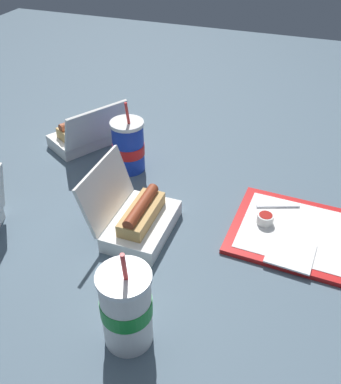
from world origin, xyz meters
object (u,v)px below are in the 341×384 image
Objects in this scene: ketchup_cup at (265,218)px; clamshell_hotdog_center at (138,218)px; food_tray at (311,237)px; clamshell_hotdog_front at (86,134)px; soda_cup_back at (126,308)px; soda_cup_corner at (128,146)px; plastic_fork at (278,206)px.

clamshell_hotdog_center is (-0.28, -0.12, 0.01)m from ketchup_cup.
clamshell_hotdog_front is (-0.71, 0.21, 0.03)m from food_tray.
soda_cup_back is at bearing -114.64° from ketchup_cup.
ketchup_cup is 0.44m from soda_cup_corner.
clamshell_hotdog_front is (-0.60, 0.20, 0.01)m from ketchup_cup.
soda_cup_back is at bearing -65.84° from soda_cup_corner.
clamshell_hotdog_center is at bearing -45.38° from clamshell_hotdog_front.
ketchup_cup is 0.16× the size of clamshell_hotdog_front.
food_tray is at bearing -61.49° from plastic_fork.
soda_cup_back is 0.57m from soda_cup_corner.
food_tray is 1.81× the size of soda_cup_corner.
ketchup_cup is 0.20× the size of clamshell_hotdog_center.
clamshell_hotdog_center is at bearing 110.03° from soda_cup_back.
soda_cup_corner reaches higher than clamshell_hotdog_center.
clamshell_hotdog_front is at bearing 147.63° from plastic_fork.
clamshell_hotdog_center is 0.88× the size of soda_cup_back.
plastic_fork is 0.44m from soda_cup_corner.
soda_cup_back is (0.42, -0.60, 0.05)m from clamshell_hotdog_front.
ketchup_cup is at bearing -16.74° from soda_cup_corner.
food_tray is at bearing -13.80° from soda_cup_corner.
food_tray is at bearing 15.98° from clamshell_hotdog_center.
food_tray is 0.12m from plastic_fork.
soda_cup_back is (-0.20, -0.47, 0.07)m from plastic_fork.
clamshell_hotdog_center is at bearing -61.42° from soda_cup_corner.
ketchup_cup is 0.19× the size of soda_cup_corner.
soda_cup_corner is at bearing 163.26° from ketchup_cup.
food_tray is at bearing -16.26° from clamshell_hotdog_front.
soda_cup_corner reaches higher than plastic_fork.
clamshell_hotdog_center is (-0.30, -0.19, 0.02)m from plastic_fork.
ketchup_cup reaches higher than plastic_fork.
plastic_fork is 0.52× the size of soda_cup_corner.
soda_cup_corner is at bearing 114.16° from soda_cup_back.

